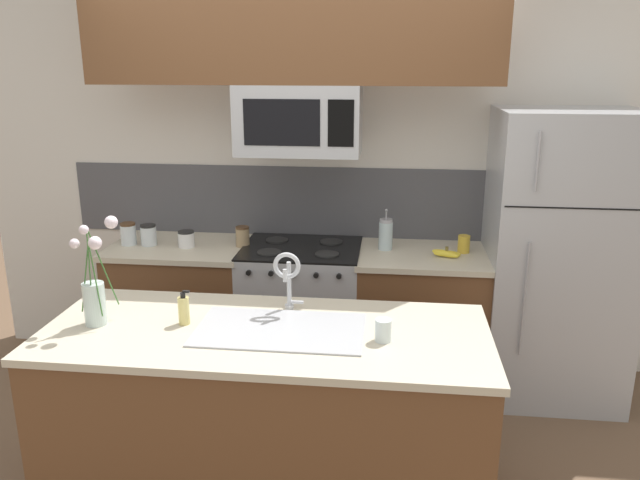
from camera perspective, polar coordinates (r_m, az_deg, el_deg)
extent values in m
plane|color=brown|center=(3.62, -3.79, -19.06)|extent=(10.00, 10.00, 0.00)
cube|color=silver|center=(4.26, 2.98, 5.55)|extent=(5.20, 0.10, 2.60)
cube|color=#4C4C51|center=(4.27, -1.13, 3.52)|extent=(3.28, 0.01, 0.48)
cube|color=brown|center=(4.37, -12.35, -6.38)|extent=(0.86, 0.62, 0.88)
cube|color=beige|center=(4.22, -12.72, -0.66)|extent=(0.89, 0.65, 0.03)
cube|color=brown|center=(4.15, 9.10, -7.44)|extent=(0.80, 0.62, 0.88)
cube|color=beige|center=(3.99, 9.39, -1.44)|extent=(0.83, 0.65, 0.03)
cube|color=#A8AAAF|center=(4.18, -1.68, -6.81)|extent=(0.76, 0.62, 0.91)
cube|color=black|center=(4.02, -1.74, -0.75)|extent=(0.76, 0.62, 0.01)
cylinder|color=black|center=(3.92, -4.67, -1.10)|extent=(0.15, 0.15, 0.01)
cylinder|color=black|center=(3.86, 0.64, -1.29)|extent=(0.15, 0.15, 0.01)
cylinder|color=black|center=(4.17, -3.95, 0.01)|extent=(0.15, 0.15, 0.01)
cylinder|color=black|center=(4.12, 1.04, -0.15)|extent=(0.15, 0.15, 0.01)
cylinder|color=black|center=(3.79, -6.55, -2.99)|extent=(0.03, 0.02, 0.03)
cylinder|color=black|center=(3.76, -4.51, -3.08)|extent=(0.03, 0.02, 0.03)
cylinder|color=black|center=(3.73, -2.45, -3.16)|extent=(0.03, 0.02, 0.03)
cylinder|color=black|center=(3.72, -0.36, -3.25)|extent=(0.03, 0.02, 0.03)
cylinder|color=black|center=(3.70, 1.74, -3.33)|extent=(0.03, 0.02, 0.03)
cube|color=#A8AAAF|center=(3.84, -1.89, 10.95)|extent=(0.74, 0.40, 0.42)
cube|color=black|center=(3.65, -3.54, 10.66)|extent=(0.45, 0.00, 0.27)
cube|color=black|center=(3.61, 1.92, 10.61)|extent=(0.15, 0.00, 0.27)
cube|color=brown|center=(3.80, -2.57, 18.55)|extent=(2.42, 0.34, 0.60)
cube|color=#A8AAAF|center=(4.13, 20.81, -1.52)|extent=(0.84, 0.72, 1.81)
cube|color=black|center=(3.69, 22.72, 2.68)|extent=(0.81, 0.00, 0.01)
cylinder|color=#99999E|center=(3.57, 19.30, 6.75)|extent=(0.01, 0.01, 0.33)
cylinder|color=#99999E|center=(3.77, 18.18, -5.25)|extent=(0.01, 0.01, 0.69)
cylinder|color=silver|center=(4.29, -17.11, 0.45)|extent=(0.10, 0.10, 0.13)
cylinder|color=#4C331E|center=(4.27, -17.19, 1.40)|extent=(0.10, 0.10, 0.01)
cylinder|color=silver|center=(4.24, -15.40, 0.37)|extent=(0.10, 0.10, 0.12)
cylinder|color=black|center=(4.22, -15.47, 1.27)|extent=(0.10, 0.10, 0.01)
cylinder|color=silver|center=(4.14, -12.12, 0.02)|extent=(0.11, 0.11, 0.10)
cylinder|color=black|center=(4.13, -12.17, 0.73)|extent=(0.10, 0.10, 0.01)
cylinder|color=#997F5B|center=(4.10, -7.09, 0.24)|extent=(0.09, 0.09, 0.12)
cylinder|color=#4C331E|center=(4.08, -7.12, 1.13)|extent=(0.09, 0.09, 0.01)
ellipsoid|color=yellow|center=(3.92, 11.39, -1.25)|extent=(0.17, 0.10, 0.04)
ellipsoid|color=yellow|center=(3.94, 11.44, -1.19)|extent=(0.18, 0.07, 0.06)
ellipsoid|color=yellow|center=(3.92, 11.55, -1.26)|extent=(0.18, 0.06, 0.05)
ellipsoid|color=yellow|center=(3.94, 11.62, -1.19)|extent=(0.17, 0.10, 0.06)
cylinder|color=brown|center=(3.92, 11.52, -0.82)|extent=(0.02, 0.02, 0.03)
cylinder|color=silver|center=(4.01, 6.02, 0.39)|extent=(0.09, 0.09, 0.18)
cylinder|color=#A3A3AA|center=(3.99, 6.06, 1.77)|extent=(0.08, 0.08, 0.02)
cylinder|color=#A3A3AA|center=(3.98, 6.07, 2.26)|extent=(0.01, 0.01, 0.05)
sphere|color=#A3A3AA|center=(3.97, 6.09, 2.72)|extent=(0.02, 0.02, 0.02)
cylinder|color=gold|center=(4.04, 13.01, -0.36)|extent=(0.08, 0.08, 0.11)
cube|color=brown|center=(3.09, -4.82, -16.17)|extent=(2.00, 0.80, 0.88)
cube|color=beige|center=(2.87, -5.03, -8.48)|extent=(2.03, 0.83, 0.03)
cube|color=#ADAFB5|center=(2.85, -3.68, -8.17)|extent=(0.76, 0.44, 0.01)
cube|color=#ADAFB5|center=(2.92, -7.07, -9.37)|extent=(0.30, 0.33, 0.15)
cube|color=#ADAFB5|center=(2.86, -0.15, -9.80)|extent=(0.30, 0.33, 0.15)
cylinder|color=#B7BABF|center=(3.08, -2.82, -6.09)|extent=(0.04, 0.04, 0.02)
cylinder|color=#B7BABF|center=(3.04, -2.85, -4.00)|extent=(0.02, 0.02, 0.22)
torus|color=#B7BABF|center=(2.95, -3.05, -2.36)|extent=(0.13, 0.02, 0.13)
cylinder|color=#B7BABF|center=(2.91, -3.22, -3.26)|extent=(0.02, 0.02, 0.06)
cube|color=#B7BABF|center=(3.07, -2.18, -5.69)|extent=(0.07, 0.01, 0.01)
cylinder|color=#DBCC75|center=(2.95, -12.34, -6.34)|extent=(0.05, 0.05, 0.13)
cylinder|color=black|center=(2.93, -12.43, -4.94)|extent=(0.02, 0.02, 0.02)
cube|color=black|center=(2.91, -12.15, -4.63)|extent=(0.03, 0.01, 0.01)
cylinder|color=silver|center=(2.74, 5.80, -8.21)|extent=(0.07, 0.07, 0.10)
cylinder|color=silver|center=(3.05, -19.91, -5.50)|extent=(0.10, 0.10, 0.20)
cylinder|color=silver|center=(3.08, -19.79, -6.61)|extent=(0.09, 0.09, 0.06)
cylinder|color=#386B2D|center=(2.98, -20.30, -2.75)|extent=(0.01, 0.04, 0.40)
sphere|color=silver|center=(2.91, -20.79, 0.89)|extent=(0.04, 0.04, 0.04)
cylinder|color=#386B2D|center=(3.02, -19.20, -2.38)|extent=(0.08, 0.09, 0.39)
sphere|color=silver|center=(2.98, -18.56, 1.56)|extent=(0.06, 0.06, 0.06)
cylinder|color=#386B2D|center=(2.97, -19.86, -3.32)|extent=(0.07, 0.06, 0.34)
sphere|color=silver|center=(2.88, -19.88, -0.25)|extent=(0.06, 0.06, 0.06)
cylinder|color=#386B2D|center=(3.02, -20.68, -3.29)|extent=(0.06, 0.02, 0.32)
sphere|color=silver|center=(2.98, -21.54, -0.31)|extent=(0.04, 0.04, 0.04)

